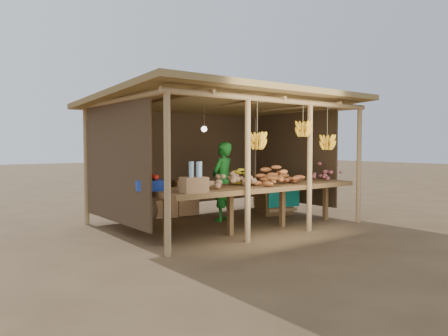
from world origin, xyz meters
TOP-DOWN VIEW (x-y plane):
  - ground at (0.00, 0.00)m, footprint 60.00×60.00m
  - stall_structure at (0.05, -0.05)m, footprint 4.70×3.50m
  - counter at (0.00, -0.95)m, footprint 3.90×1.05m
  - potato_heap at (-0.67, -0.90)m, footprint 1.17×0.86m
  - sweet_potato_heap at (0.38, -1.11)m, footprint 1.17×0.87m
  - onion_heap at (1.90, -0.89)m, footprint 0.85×0.64m
  - banana_pile at (-0.19, -0.65)m, footprint 0.55×0.36m
  - tomato_basin at (-1.90, -0.64)m, footprint 0.44×0.44m
  - bottle_box at (-1.56, -1.32)m, footprint 0.39×0.33m
  - vendor at (0.14, 0.22)m, footprint 0.66×0.55m
  - tarp_crate at (1.52, 0.22)m, footprint 0.88×0.81m
  - carton_stack at (-0.25, 1.20)m, footprint 1.03×0.47m
  - burlap_sacks at (-1.16, 1.20)m, footprint 0.75×0.39m

SIDE VIEW (x-z plane):
  - ground at x=0.00m, z-range 0.00..0.00m
  - burlap_sacks at x=-1.16m, z-range -0.03..0.49m
  - carton_stack at x=-0.25m, z-range -0.04..0.68m
  - tarp_crate at x=1.52m, z-range -0.08..0.79m
  - counter at x=0.00m, z-range 0.34..1.14m
  - vendor at x=0.14m, z-range 0.00..1.54m
  - tomato_basin at x=-1.90m, z-range 0.78..1.01m
  - bottle_box at x=-1.56m, z-range 0.75..1.20m
  - banana_pile at x=-0.19m, z-range 0.80..1.14m
  - onion_heap at x=1.90m, z-range 0.80..1.15m
  - sweet_potato_heap at x=0.38m, z-range 0.80..1.16m
  - potato_heap at x=-0.67m, z-range 0.80..1.17m
  - stall_structure at x=0.05m, z-range 0.69..3.13m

